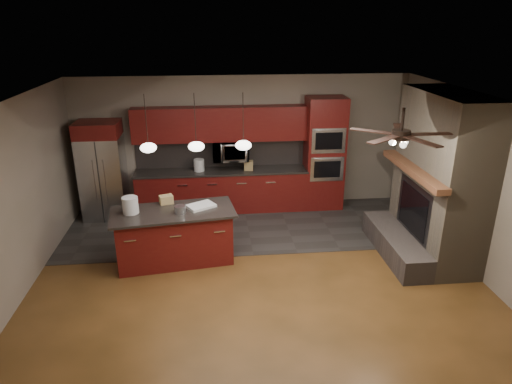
{
  "coord_description": "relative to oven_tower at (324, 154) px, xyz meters",
  "views": [
    {
      "loc": [
        -0.66,
        -6.38,
        3.87
      ],
      "look_at": [
        0.04,
        0.6,
        1.19
      ],
      "focal_mm": 32.0,
      "sensor_mm": 36.0,
      "label": 1
    }
  ],
  "objects": [
    {
      "name": "ground",
      "position": [
        -1.7,
        -2.69,
        -1.19
      ],
      "size": [
        7.0,
        7.0,
        0.0
      ],
      "primitive_type": "plane",
      "color": "brown",
      "rests_on": "ground"
    },
    {
      "name": "ceiling",
      "position": [
        -1.7,
        -2.69,
        1.61
      ],
      "size": [
        7.0,
        6.0,
        0.02
      ],
      "primitive_type": "cube",
      "color": "white",
      "rests_on": "back_wall"
    },
    {
      "name": "back_wall",
      "position": [
        -1.7,
        0.31,
        0.21
      ],
      "size": [
        7.0,
        0.02,
        2.8
      ],
      "primitive_type": "cube",
      "color": "gray",
      "rests_on": "ground"
    },
    {
      "name": "right_wall",
      "position": [
        1.8,
        -2.69,
        0.21
      ],
      "size": [
        0.02,
        6.0,
        2.8
      ],
      "primitive_type": "cube",
      "color": "gray",
      "rests_on": "ground"
    },
    {
      "name": "left_wall",
      "position": [
        -5.2,
        -2.69,
        0.21
      ],
      "size": [
        0.02,
        6.0,
        2.8
      ],
      "primitive_type": "cube",
      "color": "gray",
      "rests_on": "ground"
    },
    {
      "name": "slate_tile_patch",
      "position": [
        -1.7,
        -0.89,
        -1.19
      ],
      "size": [
        7.0,
        2.4,
        0.01
      ],
      "primitive_type": "cube",
      "color": "#2C2A27",
      "rests_on": "ground"
    },
    {
      "name": "fireplace_column",
      "position": [
        1.34,
        -2.29,
        0.11
      ],
      "size": [
        1.3,
        2.1,
        2.8
      ],
      "color": "#685C4A",
      "rests_on": "ground"
    },
    {
      "name": "back_cabinetry",
      "position": [
        -2.18,
        0.05,
        -0.3
      ],
      "size": [
        3.59,
        0.64,
        2.2
      ],
      "color": "#56130F",
      "rests_on": "ground"
    },
    {
      "name": "oven_tower",
      "position": [
        0.0,
        0.0,
        0.0
      ],
      "size": [
        0.8,
        0.63,
        2.38
      ],
      "color": "#56130F",
      "rests_on": "ground"
    },
    {
      "name": "microwave",
      "position": [
        -1.98,
        0.06,
        0.11
      ],
      "size": [
        0.73,
        0.41,
        0.5
      ],
      "primitive_type": "imported",
      "color": "silver",
      "rests_on": "back_cabinetry"
    },
    {
      "name": "refrigerator",
      "position": [
        -4.56,
        -0.07,
        -0.2
      ],
      "size": [
        0.85,
        0.75,
        1.99
      ],
      "color": "silver",
      "rests_on": "ground"
    },
    {
      "name": "kitchen_island",
      "position": [
        -3.03,
        -2.12,
        -0.73
      ],
      "size": [
        2.1,
        1.17,
        0.92
      ],
      "rotation": [
        0.0,
        0.0,
        0.13
      ],
      "color": "#56130F",
      "rests_on": "ground"
    },
    {
      "name": "white_bucket",
      "position": [
        -3.69,
        -2.14,
        -0.14
      ],
      "size": [
        0.28,
        0.28,
        0.27
      ],
      "primitive_type": "cylinder",
      "rotation": [
        0.0,
        0.0,
        0.12
      ],
      "color": "silver",
      "rests_on": "kitchen_island"
    },
    {
      "name": "paint_can",
      "position": [
        -2.9,
        -2.22,
        -0.21
      ],
      "size": [
        0.21,
        0.21,
        0.12
      ],
      "primitive_type": "cylinder",
      "rotation": [
        0.0,
        0.0,
        0.18
      ],
      "color": "#A4A5A9",
      "rests_on": "kitchen_island"
    },
    {
      "name": "paint_tray",
      "position": [
        -2.57,
        -2.01,
        -0.25
      ],
      "size": [
        0.53,
        0.48,
        0.04
      ],
      "primitive_type": "cube",
      "rotation": [
        0.0,
        0.0,
        0.53
      ],
      "color": "silver",
      "rests_on": "kitchen_island"
    },
    {
      "name": "cardboard_box",
      "position": [
        -3.16,
        -1.78,
        -0.2
      ],
      "size": [
        0.26,
        0.22,
        0.14
      ],
      "primitive_type": "cube",
      "rotation": [
        0.0,
        0.0,
        0.29
      ],
      "color": "tan",
      "rests_on": "kitchen_island"
    },
    {
      "name": "counter_bucket",
      "position": [
        -2.63,
        0.01,
        -0.17
      ],
      "size": [
        0.28,
        0.28,
        0.25
      ],
      "primitive_type": "cylinder",
      "rotation": [
        0.0,
        0.0,
        -0.37
      ],
      "color": "silver",
      "rests_on": "back_cabinetry"
    },
    {
      "name": "counter_box",
      "position": [
        -1.61,
        -0.04,
        -0.19
      ],
      "size": [
        0.2,
        0.16,
        0.2
      ],
      "primitive_type": "cube",
      "rotation": [
        0.0,
        0.0,
        -0.11
      ],
      "color": "olive",
      "rests_on": "back_cabinetry"
    },
    {
      "name": "pendant_left",
      "position": [
        -3.35,
        -1.99,
        0.77
      ],
      "size": [
        0.26,
        0.26,
        0.92
      ],
      "color": "black",
      "rests_on": "ceiling"
    },
    {
      "name": "pendant_center",
      "position": [
        -2.6,
        -1.99,
        0.77
      ],
      "size": [
        0.26,
        0.26,
        0.92
      ],
      "color": "black",
      "rests_on": "ceiling"
    },
    {
      "name": "pendant_right",
      "position": [
        -1.85,
        -1.99,
        0.77
      ],
      "size": [
        0.26,
        0.26,
        0.92
      ],
      "color": "black",
      "rests_on": "ceiling"
    },
    {
      "name": "ceiling_fan",
      "position": [
        0.1,
        -3.49,
        1.27
      ],
      "size": [
        1.27,
        1.33,
        0.41
      ],
      "color": "black",
      "rests_on": "ceiling"
    }
  ]
}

